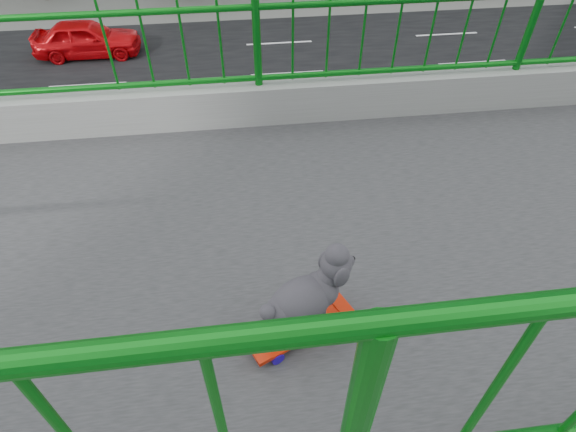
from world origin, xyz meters
The scene contains 7 objects.
road centered at (-13.00, 0.00, 0.01)m, with size 18.00×90.00×0.02m, color black.
footbridge centered at (0.00, 0.00, 5.22)m, with size 3.00×24.00×7.00m.
skateboard centered at (0.54, -1.96, 7.05)m, with size 0.36×0.55×0.07m.
poodle centered at (0.53, -1.94, 7.29)m, with size 0.31×0.45×0.40m.
car_1 centered at (-9.20, -3.82, 0.66)m, with size 1.39×3.99×1.31m, color silver.
car_4 centered at (-18.80, -8.34, 0.75)m, with size 1.78×4.41×1.50m, color red.
car_5 centered at (-6.00, 3.25, 0.76)m, with size 1.61×4.62×1.52m, color red.
Camera 1 is at (1.74, -2.17, 8.96)m, focal length 28.87 mm.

